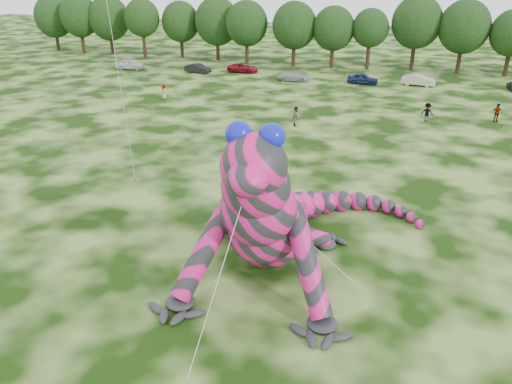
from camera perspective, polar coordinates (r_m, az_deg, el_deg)
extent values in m
plane|color=#16330A|center=(25.26, -2.93, -9.41)|extent=(240.00, 240.00, 0.00)
cylinder|color=silver|center=(32.46, -15.55, 13.41)|extent=(0.02, 0.02, 17.16)
cylinder|color=#382314|center=(36.69, -13.63, 1.37)|extent=(0.08, 0.08, 0.24)
imported|color=silver|center=(78.96, -14.21, 13.97)|extent=(4.50, 2.28, 1.47)
imported|color=black|center=(74.45, -6.68, 13.87)|extent=(4.15, 2.12, 1.30)
imported|color=maroon|center=(74.41, -1.48, 14.00)|extent=(4.65, 2.30, 1.27)
imported|color=#9DA2A7|center=(68.70, 4.32, 13.06)|extent=(4.39, 1.91, 1.25)
imported|color=#132146|center=(68.13, 12.09, 12.55)|extent=(4.00, 1.66, 1.36)
imported|color=beige|center=(68.98, 18.08, 12.06)|extent=(4.30, 1.86, 1.38)
imported|color=gray|center=(48.53, 4.60, 8.61)|extent=(0.96, 1.08, 1.83)
imported|color=gray|center=(55.00, 25.82, 8.15)|extent=(1.15, 0.80, 1.81)
imported|color=gray|center=(59.57, -10.48, 11.19)|extent=(0.83, 0.97, 1.68)
imported|color=gray|center=(52.46, 18.97, 8.60)|extent=(1.25, 0.78, 1.87)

